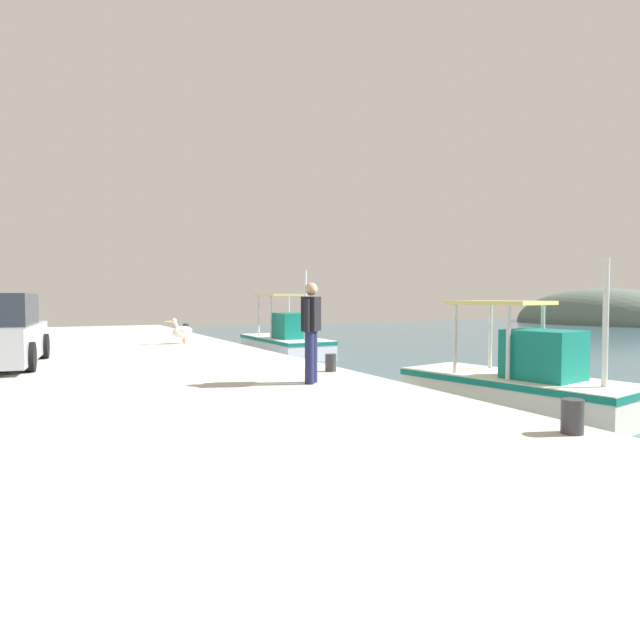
# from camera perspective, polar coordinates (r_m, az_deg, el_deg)

# --- Properties ---
(quay_pier) EXTENTS (36.00, 10.00, 0.80)m
(quay_pier) POSITION_cam_1_polar(r_m,az_deg,el_deg) (12.08, -24.39, -6.78)
(quay_pier) COLOR #BCB7AD
(quay_pier) RESTS_ON ground
(distant_hill_second) EXTENTS (16.91, 9.77, 6.17)m
(distant_hill_second) POSITION_cam_1_polar(r_m,az_deg,el_deg) (53.58, 27.62, -0.31)
(distant_hill_second) COLOR #596B60
(distant_hill_second) RESTS_ON ground
(fishing_boat_nearest) EXTENTS (5.27, 2.03, 3.26)m
(fishing_boat_nearest) POSITION_cam_1_polar(r_m,az_deg,el_deg) (21.38, -3.63, -2.17)
(fishing_boat_nearest) COLOR white
(fishing_boat_nearest) RESTS_ON ground
(fishing_boat_second) EXTENTS (4.84, 2.65, 2.97)m
(fishing_boat_second) POSITION_cam_1_polar(r_m,az_deg,el_deg) (11.48, 20.34, -6.32)
(fishing_boat_second) COLOR silver
(fishing_boat_second) RESTS_ON ground
(pelican) EXTENTS (0.46, 0.97, 0.82)m
(pelican) POSITION_cam_1_polar(r_m,az_deg,el_deg) (17.79, -14.32, -1.16)
(pelican) COLOR tan
(pelican) RESTS_ON quay_pier
(fisherman_standing) EXTENTS (0.47, 0.46, 1.74)m
(fisherman_standing) POSITION_cam_1_polar(r_m,az_deg,el_deg) (9.28, -0.94, -0.81)
(fisherman_standing) COLOR #1E234C
(fisherman_standing) RESTS_ON quay_pier
(mooring_bollard_nearest) EXTENTS (0.24, 0.24, 0.43)m
(mooring_bollard_nearest) POSITION_cam_1_polar(r_m,az_deg,el_deg) (22.42, -13.97, -0.91)
(mooring_bollard_nearest) COLOR #333338
(mooring_bollard_nearest) RESTS_ON quay_pier
(mooring_bollard_second) EXTENTS (0.23, 0.23, 0.35)m
(mooring_bollard_second) POSITION_cam_1_polar(r_m,az_deg,el_deg) (10.83, 1.14, -4.52)
(mooring_bollard_second) COLOR #333338
(mooring_bollard_second) RESTS_ON quay_pier
(mooring_bollard_third) EXTENTS (0.24, 0.24, 0.38)m
(mooring_bollard_third) POSITION_cam_1_polar(r_m,az_deg,el_deg) (6.56, 25.11, -9.21)
(mooring_bollard_third) COLOR #333338
(mooring_bollard_third) RESTS_ON quay_pier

